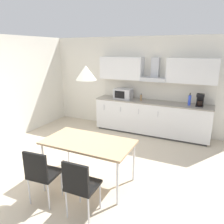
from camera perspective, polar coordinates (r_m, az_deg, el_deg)
ground_plane at (r=4.42m, az=-7.82°, el=-14.60°), size 7.28×8.01×0.02m
wall_back at (r=6.32m, az=5.26°, el=7.41°), size 5.83×0.10×2.57m
kitchen_counter at (r=5.99m, az=10.10°, el=-1.43°), size 3.06×0.61×0.90m
backsplash_tile at (r=6.09m, az=11.13°, el=5.55°), size 3.04×0.02×0.49m
upper_wall_cabinets at (r=5.86m, az=11.05°, el=10.78°), size 3.04×0.40×0.60m
microwave at (r=6.09m, az=2.97°, el=4.81°), size 0.48×0.35×0.28m
coffee_maker at (r=5.69m, az=22.03°, el=2.92°), size 0.18×0.19×0.30m
bottle_blue at (r=5.68m, az=19.60°, el=2.95°), size 0.07×0.07×0.31m
bottle_brown at (r=5.91m, az=7.59°, el=3.76°), size 0.06×0.06×0.19m
dining_table at (r=3.72m, az=-6.21°, el=-8.26°), size 1.51×0.82×0.76m
chair_near_left at (r=3.44m, az=-18.13°, el=-14.57°), size 0.43×0.43×0.87m
chair_near_right at (r=3.07m, az=-8.40°, el=-17.95°), size 0.41×0.41×0.87m
pendant_lamp at (r=3.41m, az=-6.82°, el=10.14°), size 0.32×0.32×0.22m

